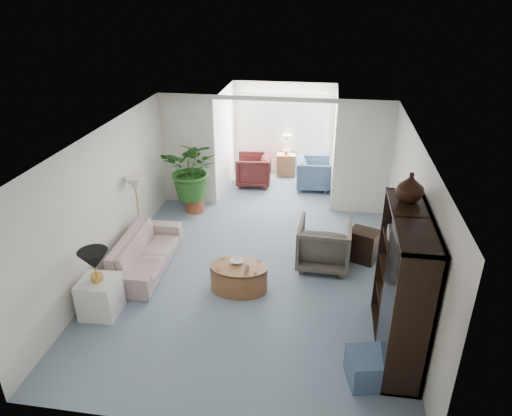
% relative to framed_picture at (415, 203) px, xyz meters
% --- Properties ---
extents(floor, '(6.00, 6.00, 0.00)m').
position_rel_framed_picture_xyz_m(floor, '(-2.46, 0.10, -1.70)').
color(floor, gray).
rests_on(floor, ground).
extents(sunroom_floor, '(2.60, 2.60, 0.00)m').
position_rel_framed_picture_xyz_m(sunroom_floor, '(-2.46, 4.20, -1.70)').
color(sunroom_floor, gray).
rests_on(sunroom_floor, ground).
extents(back_pier_left, '(1.20, 0.12, 2.50)m').
position_rel_framed_picture_xyz_m(back_pier_left, '(-4.36, 3.10, -0.45)').
color(back_pier_left, white).
rests_on(back_pier_left, ground).
extents(back_pier_right, '(1.20, 0.12, 2.50)m').
position_rel_framed_picture_xyz_m(back_pier_right, '(-0.56, 3.10, -0.45)').
color(back_pier_right, white).
rests_on(back_pier_right, ground).
extents(back_header, '(2.60, 0.12, 0.10)m').
position_rel_framed_picture_xyz_m(back_header, '(-2.46, 3.10, 0.75)').
color(back_header, white).
rests_on(back_header, back_pier_left).
extents(window_pane, '(2.20, 0.02, 1.50)m').
position_rel_framed_picture_xyz_m(window_pane, '(-2.46, 5.28, -0.30)').
color(window_pane, white).
extents(window_blinds, '(2.20, 0.02, 1.50)m').
position_rel_framed_picture_xyz_m(window_blinds, '(-2.46, 5.25, -0.30)').
color(window_blinds, white).
extents(framed_picture, '(0.04, 0.50, 0.40)m').
position_rel_framed_picture_xyz_m(framed_picture, '(0.00, 0.00, 0.00)').
color(framed_picture, beige).
extents(sofa, '(0.86, 2.07, 0.60)m').
position_rel_framed_picture_xyz_m(sofa, '(-4.37, 0.25, -1.40)').
color(sofa, beige).
rests_on(sofa, ground).
extents(end_table, '(0.56, 0.56, 0.60)m').
position_rel_framed_picture_xyz_m(end_table, '(-4.57, -1.10, -1.40)').
color(end_table, white).
rests_on(end_table, ground).
extents(table_lamp, '(0.44, 0.44, 0.30)m').
position_rel_framed_picture_xyz_m(table_lamp, '(-4.57, -1.10, -0.75)').
color(table_lamp, black).
rests_on(table_lamp, end_table).
extents(floor_lamp, '(0.36, 0.36, 0.28)m').
position_rel_framed_picture_xyz_m(floor_lamp, '(-4.78, 1.07, -0.45)').
color(floor_lamp, '#F8E1C5').
rests_on(floor_lamp, ground).
extents(coffee_table, '(1.10, 1.10, 0.45)m').
position_rel_framed_picture_xyz_m(coffee_table, '(-2.61, -0.16, -1.47)').
color(coffee_table, '#986437').
rests_on(coffee_table, ground).
extents(coffee_bowl, '(0.26, 0.26, 0.05)m').
position_rel_framed_picture_xyz_m(coffee_bowl, '(-2.66, -0.06, -1.22)').
color(coffee_bowl, white).
rests_on(coffee_bowl, coffee_table).
extents(coffee_cup, '(0.11, 0.11, 0.09)m').
position_rel_framed_picture_xyz_m(coffee_cup, '(-2.46, -0.26, -1.21)').
color(coffee_cup, beige).
rests_on(coffee_cup, coffee_table).
extents(wingback_chair, '(0.95, 0.98, 0.85)m').
position_rel_framed_picture_xyz_m(wingback_chair, '(-1.26, 0.81, -1.28)').
color(wingback_chair, '#5E574A').
rests_on(wingback_chair, ground).
extents(side_table_dark, '(0.61, 0.55, 0.59)m').
position_rel_framed_picture_xyz_m(side_table_dark, '(-0.56, 1.11, -1.40)').
color(side_table_dark, black).
rests_on(side_table_dark, ground).
extents(entertainment_cabinet, '(0.49, 1.82, 2.02)m').
position_rel_framed_picture_xyz_m(entertainment_cabinet, '(-0.23, -1.17, -0.69)').
color(entertainment_cabinet, black).
rests_on(entertainment_cabinet, ground).
extents(cabinet_urn, '(0.37, 0.37, 0.38)m').
position_rel_framed_picture_xyz_m(cabinet_urn, '(-0.23, -0.67, 0.51)').
color(cabinet_urn, black).
rests_on(cabinet_urn, entertainment_cabinet).
extents(ottoman, '(0.60, 0.60, 0.40)m').
position_rel_framed_picture_xyz_m(ottoman, '(-0.62, -1.86, -1.50)').
color(ottoman, slate).
rests_on(ottoman, ground).
extents(plant_pot, '(0.40, 0.40, 0.32)m').
position_rel_framed_picture_xyz_m(plant_pot, '(-4.13, 2.61, -1.54)').
color(plant_pot, '#98462C').
rests_on(plant_pot, ground).
extents(house_plant, '(1.23, 1.06, 1.36)m').
position_rel_framed_picture_xyz_m(house_plant, '(-4.13, 2.61, -0.70)').
color(house_plant, '#285D20').
rests_on(house_plant, plant_pot).
extents(sunroom_chair_blue, '(0.89, 0.87, 0.76)m').
position_rel_framed_picture_xyz_m(sunroom_chair_blue, '(-1.60, 4.35, -1.32)').
color(sunroom_chair_blue, slate).
rests_on(sunroom_chair_blue, ground).
extents(sunroom_chair_maroon, '(0.91, 0.89, 0.77)m').
position_rel_framed_picture_xyz_m(sunroom_chair_maroon, '(-3.10, 4.35, -1.31)').
color(sunroom_chair_maroon, '#511B1F').
rests_on(sunroom_chair_maroon, ground).
extents(sunroom_table, '(0.51, 0.41, 0.59)m').
position_rel_framed_picture_xyz_m(sunroom_table, '(-2.35, 5.10, -1.40)').
color(sunroom_table, '#986437').
rests_on(sunroom_table, ground).
extents(shelf_clutter, '(0.30, 1.05, 1.06)m').
position_rel_framed_picture_xyz_m(shelf_clutter, '(-0.28, -1.07, -0.46)').
color(shelf_clutter, '#292420').
rests_on(shelf_clutter, entertainment_cabinet).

